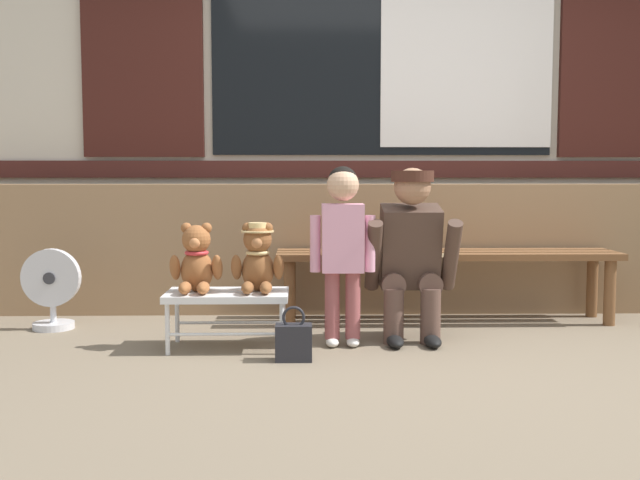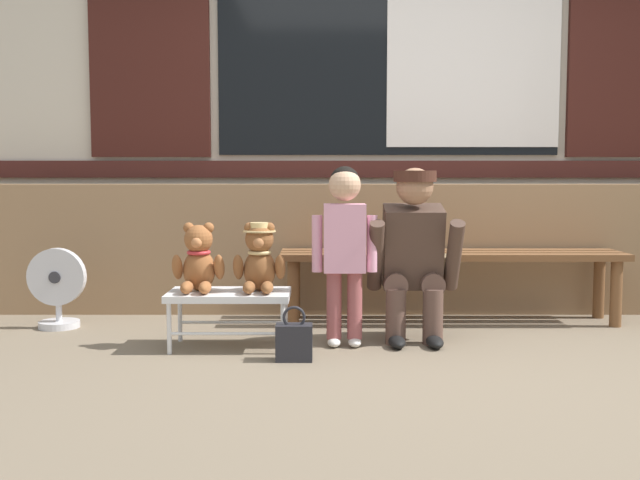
% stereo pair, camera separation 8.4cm
% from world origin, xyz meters
% --- Properties ---
extents(ground_plane, '(60.00, 60.00, 0.00)m').
position_xyz_m(ground_plane, '(0.00, 0.00, 0.00)').
color(ground_plane, '#756651').
extents(brick_low_wall, '(6.69, 0.25, 0.85)m').
position_xyz_m(brick_low_wall, '(0.00, 1.43, 0.42)').
color(brick_low_wall, '#997551').
rests_on(brick_low_wall, ground).
extents(shop_facade, '(6.83, 0.26, 3.31)m').
position_xyz_m(shop_facade, '(0.00, 1.94, 1.67)').
color(shop_facade, beige).
rests_on(shop_facade, ground).
extents(wooden_bench_long, '(2.10, 0.40, 0.44)m').
position_xyz_m(wooden_bench_long, '(0.32, 1.06, 0.37)').
color(wooden_bench_long, brown).
rests_on(wooden_bench_long, ground).
extents(small_display_bench, '(0.64, 0.36, 0.30)m').
position_xyz_m(small_display_bench, '(-0.96, 0.37, 0.27)').
color(small_display_bench, silver).
rests_on(small_display_bench, ground).
extents(teddy_bear_plain, '(0.28, 0.26, 0.36)m').
position_xyz_m(teddy_bear_plain, '(-1.12, 0.37, 0.46)').
color(teddy_bear_plain, '#93562D').
rests_on(teddy_bear_plain, small_display_bench).
extents(teddy_bear_with_hat, '(0.28, 0.27, 0.36)m').
position_xyz_m(teddy_bear_with_hat, '(-0.80, 0.38, 0.47)').
color(teddy_bear_with_hat, brown).
rests_on(teddy_bear_with_hat, small_display_bench).
extents(child_standing, '(0.35, 0.18, 0.96)m').
position_xyz_m(child_standing, '(-0.35, 0.41, 0.59)').
color(child_standing, '#994C4C').
rests_on(child_standing, ground).
extents(adult_crouching, '(0.50, 0.49, 0.95)m').
position_xyz_m(adult_crouching, '(0.03, 0.53, 0.48)').
color(adult_crouching, brown).
rests_on(adult_crouching, ground).
extents(handbag_on_ground, '(0.18, 0.11, 0.27)m').
position_xyz_m(handbag_on_ground, '(-0.61, 0.09, 0.10)').
color(handbag_on_ground, '#232328').
rests_on(handbag_on_ground, ground).
extents(floor_fan, '(0.34, 0.24, 0.48)m').
position_xyz_m(floor_fan, '(-2.05, 0.88, 0.24)').
color(floor_fan, silver).
rests_on(floor_fan, ground).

